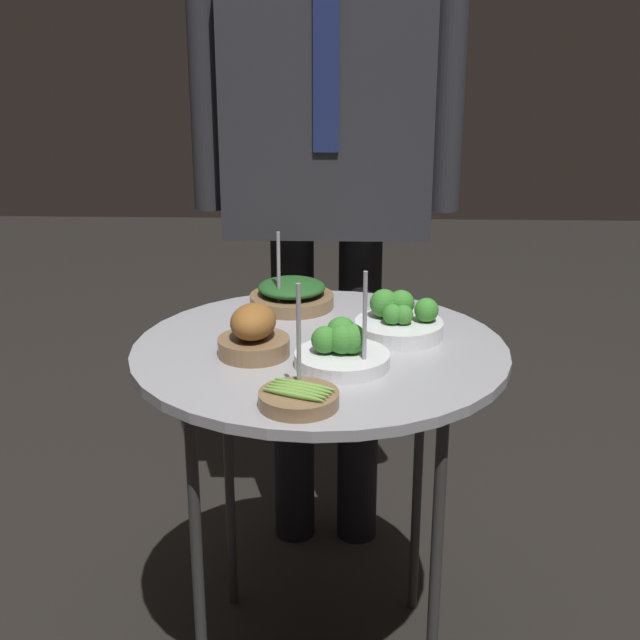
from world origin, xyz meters
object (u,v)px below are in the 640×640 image
(waiter_figure, at_px, (327,130))
(bowl_roast_far_rim, at_px, (254,334))
(serving_cart, at_px, (320,373))
(bowl_broccoli_near_rim, at_px, (399,320))
(bowl_asparagus_back_right, at_px, (299,397))
(bowl_spinach_front_left, at_px, (292,295))
(bowl_broccoli_mid_left, at_px, (342,350))

(waiter_figure, bearing_deg, bowl_roast_far_rim, -101.93)
(serving_cart, bearing_deg, waiter_figure, 90.17)
(waiter_figure, bearing_deg, serving_cart, -89.83)
(bowl_roast_far_rim, height_order, bowl_broccoli_near_rim, bowl_roast_far_rim)
(bowl_broccoli_near_rim, height_order, bowl_asparagus_back_right, bowl_asparagus_back_right)
(bowl_roast_far_rim, xyz_separation_m, bowl_asparagus_back_right, (0.09, -0.20, -0.02))
(serving_cart, distance_m, bowl_spinach_front_left, 0.24)
(bowl_broccoli_near_rim, xyz_separation_m, bowl_asparagus_back_right, (-0.16, -0.31, -0.01))
(bowl_broccoli_near_rim, relative_size, bowl_spinach_front_left, 0.96)
(waiter_figure, bearing_deg, bowl_broccoli_mid_left, -85.93)
(bowl_asparagus_back_right, bearing_deg, bowl_broccoli_mid_left, 68.86)
(bowl_roast_far_rim, relative_size, bowl_spinach_front_left, 0.74)
(bowl_asparagus_back_right, height_order, waiter_figure, waiter_figure)
(serving_cart, bearing_deg, bowl_broccoli_mid_left, -65.14)
(bowl_spinach_front_left, distance_m, bowl_broccoli_mid_left, 0.32)
(bowl_roast_far_rim, xyz_separation_m, bowl_spinach_front_left, (0.05, 0.26, -0.01))
(bowl_asparagus_back_right, xyz_separation_m, waiter_figure, (0.02, 0.72, 0.30))
(serving_cart, relative_size, waiter_figure, 0.43)
(bowl_spinach_front_left, bearing_deg, bowl_broccoli_mid_left, -71.42)
(bowl_roast_far_rim, distance_m, bowl_asparagus_back_right, 0.22)
(bowl_broccoli_mid_left, bearing_deg, bowl_broccoli_near_rim, 55.36)
(bowl_asparagus_back_right, distance_m, bowl_spinach_front_left, 0.47)
(bowl_asparagus_back_right, bearing_deg, serving_cart, 84.46)
(bowl_roast_far_rim, height_order, bowl_spinach_front_left, bowl_spinach_front_left)
(bowl_roast_far_rim, bearing_deg, bowl_asparagus_back_right, -66.64)
(bowl_broccoli_mid_left, bearing_deg, bowl_spinach_front_left, 108.58)
(bowl_roast_far_rim, bearing_deg, bowl_spinach_front_left, 79.53)
(bowl_asparagus_back_right, bearing_deg, bowl_broccoli_near_rim, 61.99)
(serving_cart, bearing_deg, bowl_roast_far_rim, -159.54)
(bowl_roast_far_rim, xyz_separation_m, bowl_broccoli_near_rim, (0.25, 0.11, -0.01))
(bowl_broccoli_mid_left, xyz_separation_m, waiter_figure, (-0.04, 0.56, 0.29))
(serving_cart, relative_size, bowl_asparagus_back_right, 3.79)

